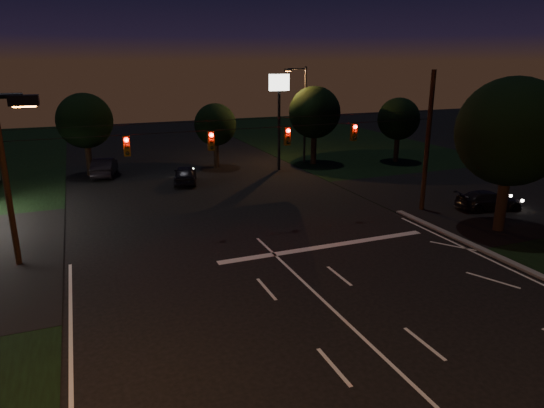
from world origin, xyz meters
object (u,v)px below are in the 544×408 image
car_oncoming_a (185,174)px  car_cross (489,201)px  car_oncoming_b (104,167)px  tree_right_near (509,133)px  utility_pole_right (421,210)px

car_oncoming_a → car_cross: 22.56m
car_oncoming_b → car_cross: size_ratio=1.10×
car_oncoming_a → car_oncoming_b: bearing=-27.5°
tree_right_near → car_oncoming_a: size_ratio=2.03×
car_oncoming_a → car_cross: size_ratio=0.99×
car_oncoming_a → tree_right_near: bearing=143.1°
car_oncoming_b → car_cross: bearing=150.3°
tree_right_near → car_cross: size_ratio=2.01×
car_cross → utility_pole_right: bearing=81.1°
utility_pole_right → car_oncoming_a: size_ratio=2.09×
car_oncoming_b → tree_right_near: bearing=142.6°
car_oncoming_b → utility_pole_right: bearing=147.1°
car_oncoming_a → car_oncoming_b: size_ratio=0.90×
tree_right_near → car_oncoming_a: (-14.53, 17.90, -4.94)m
utility_pole_right → car_oncoming_b: size_ratio=1.87×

